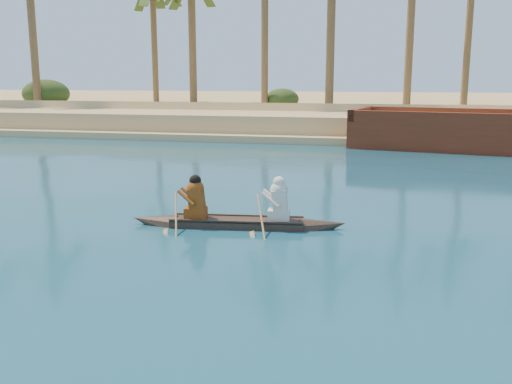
# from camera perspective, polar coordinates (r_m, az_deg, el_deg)

# --- Properties ---
(sandy_embankment) EXTENTS (150.00, 51.00, 1.50)m
(sandy_embankment) POSITION_cam_1_polar(r_m,az_deg,el_deg) (53.18, 17.88, 7.90)
(sandy_embankment) COLOR tan
(sandy_embankment) RESTS_ON ground
(palm_grove) EXTENTS (110.00, 14.00, 16.00)m
(palm_grove) POSITION_cam_1_polar(r_m,az_deg,el_deg) (41.53, 19.89, 17.27)
(palm_grove) COLOR #3E581F
(palm_grove) RESTS_ON ground
(shrub_cluster) EXTENTS (100.00, 6.00, 2.40)m
(shrub_cluster) POSITION_cam_1_polar(r_m,az_deg,el_deg) (37.85, 19.79, 7.57)
(shrub_cluster) COLOR #263C15
(shrub_cluster) RESTS_ON ground
(canoe) EXTENTS (4.93, 1.22, 1.35)m
(canoe) POSITION_cam_1_polar(r_m,az_deg,el_deg) (12.90, -1.91, -2.36)
(canoe) COLOR #3E2E21
(canoe) RESTS_ON ground
(barge_mid) EXTENTS (13.20, 6.42, 2.11)m
(barge_mid) POSITION_cam_1_polar(r_m,az_deg,el_deg) (28.55, 22.58, 5.37)
(barge_mid) COLOR maroon
(barge_mid) RESTS_ON ground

